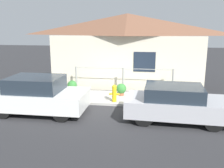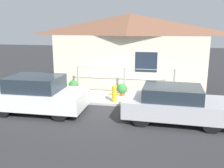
{
  "view_description": "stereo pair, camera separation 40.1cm",
  "coord_description": "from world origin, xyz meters",
  "px_view_note": "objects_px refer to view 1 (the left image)",
  "views": [
    {
      "loc": [
        1.28,
        -10.06,
        3.4
      ],
      "look_at": [
        -0.32,
        0.3,
        0.9
      ],
      "focal_mm": 40.0,
      "sensor_mm": 36.0,
      "label": 1
    },
    {
      "loc": [
        1.67,
        -9.99,
        3.4
      ],
      "look_at": [
        -0.32,
        0.3,
        0.9
      ],
      "focal_mm": 40.0,
      "sensor_mm": 36.0,
      "label": 2
    }
  ],
  "objects_px": {
    "car_left": "(39,95)",
    "car_right": "(176,103)",
    "potted_plant_near_hydrant": "(121,89)",
    "potted_plant_by_fence": "(72,85)",
    "potted_plant_corner": "(167,91)",
    "fire_hydrant": "(114,93)"
  },
  "relations": [
    {
      "from": "car_right",
      "to": "fire_hydrant",
      "type": "relative_size",
      "value": 4.91
    },
    {
      "from": "potted_plant_near_hydrant",
      "to": "potted_plant_corner",
      "type": "relative_size",
      "value": 1.25
    },
    {
      "from": "car_left",
      "to": "fire_hydrant",
      "type": "relative_size",
      "value": 4.82
    },
    {
      "from": "car_right",
      "to": "potted_plant_corner",
      "type": "relative_size",
      "value": 8.15
    },
    {
      "from": "fire_hydrant",
      "to": "potted_plant_corner",
      "type": "relative_size",
      "value": 1.66
    },
    {
      "from": "fire_hydrant",
      "to": "potted_plant_by_fence",
      "type": "xyz_separation_m",
      "value": [
        -2.32,
        1.27,
        -0.06
      ]
    },
    {
      "from": "fire_hydrant",
      "to": "potted_plant_by_fence",
      "type": "relative_size",
      "value": 1.28
    },
    {
      "from": "car_right",
      "to": "fire_hydrant",
      "type": "bearing_deg",
      "value": 149.82
    },
    {
      "from": "fire_hydrant",
      "to": "potted_plant_by_fence",
      "type": "distance_m",
      "value": 2.64
    },
    {
      "from": "fire_hydrant",
      "to": "car_right",
      "type": "bearing_deg",
      "value": -32.36
    },
    {
      "from": "potted_plant_near_hydrant",
      "to": "car_left",
      "type": "bearing_deg",
      "value": -138.3
    },
    {
      "from": "car_left",
      "to": "car_right",
      "type": "xyz_separation_m",
      "value": [
        5.23,
        0.0,
        -0.07
      ]
    },
    {
      "from": "car_right",
      "to": "potted_plant_corner",
      "type": "height_order",
      "value": "car_right"
    },
    {
      "from": "car_left",
      "to": "car_right",
      "type": "relative_size",
      "value": 0.98
    },
    {
      "from": "car_right",
      "to": "potted_plant_by_fence",
      "type": "distance_m",
      "value": 5.58
    },
    {
      "from": "fire_hydrant",
      "to": "potted_plant_near_hydrant",
      "type": "bearing_deg",
      "value": 79.95
    },
    {
      "from": "car_right",
      "to": "potted_plant_by_fence",
      "type": "bearing_deg",
      "value": 151.57
    },
    {
      "from": "potted_plant_near_hydrant",
      "to": "potted_plant_corner",
      "type": "xyz_separation_m",
      "value": [
        2.14,
        0.22,
        -0.07
      ]
    },
    {
      "from": "potted_plant_near_hydrant",
      "to": "potted_plant_by_fence",
      "type": "bearing_deg",
      "value": 174.8
    },
    {
      "from": "car_right",
      "to": "potted_plant_corner",
      "type": "bearing_deg",
      "value": 95.31
    },
    {
      "from": "potted_plant_by_fence",
      "to": "fire_hydrant",
      "type": "bearing_deg",
      "value": -28.66
    },
    {
      "from": "car_left",
      "to": "fire_hydrant",
      "type": "height_order",
      "value": "car_left"
    }
  ]
}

